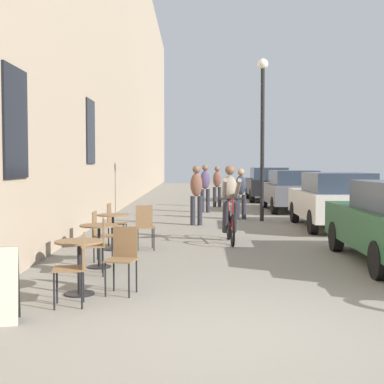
# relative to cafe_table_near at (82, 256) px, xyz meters

# --- Properties ---
(ground_plane) EXTENTS (88.00, 88.00, 0.00)m
(ground_plane) POSITION_rel_cafe_table_near_xyz_m (1.98, -1.69, -0.52)
(ground_plane) COLOR gray
(building_facade_left) EXTENTS (0.54, 68.00, 12.90)m
(building_facade_left) POSITION_rel_cafe_table_near_xyz_m (-1.47, 12.31, 5.93)
(building_facade_left) COLOR tan
(building_facade_left) RESTS_ON ground_plane
(cafe_table_near) EXTENTS (0.64, 0.64, 0.72)m
(cafe_table_near) POSITION_rel_cafe_table_near_xyz_m (0.00, 0.00, 0.00)
(cafe_table_near) COLOR black
(cafe_table_near) RESTS_ON ground_plane
(cafe_chair_near_toward_street) EXTENTS (0.45, 0.45, 0.89)m
(cafe_chair_near_toward_street) POSITION_rel_cafe_table_near_xyz_m (0.57, 0.07, -0.00)
(cafe_chair_near_toward_street) COLOR black
(cafe_chair_near_toward_street) RESTS_ON ground_plane
(cafe_chair_near_toward_wall) EXTENTS (0.43, 0.43, 0.89)m
(cafe_chair_near_toward_wall) POSITION_rel_cafe_table_near_xyz_m (0.08, -0.59, -0.00)
(cafe_chair_near_toward_wall) COLOR black
(cafe_chair_near_toward_wall) RESTS_ON ground_plane
(cafe_table_mid) EXTENTS (0.64, 0.64, 0.72)m
(cafe_table_mid) POSITION_rel_cafe_table_near_xyz_m (-0.06, 1.90, 0.00)
(cafe_table_mid) COLOR black
(cafe_table_mid) RESTS_ON ground_plane
(cafe_chair_mid_toward_street) EXTENTS (0.45, 0.45, 0.89)m
(cafe_chair_mid_toward_street) POSITION_rel_cafe_table_near_xyz_m (0.01, 1.28, -0.00)
(cafe_chair_mid_toward_street) COLOR black
(cafe_chair_mid_toward_street) RESTS_ON ground_plane
(cafe_chair_mid_toward_wall) EXTENTS (0.39, 0.39, 0.89)m
(cafe_chair_mid_toward_wall) POSITION_rel_cafe_table_near_xyz_m (-0.14, 2.48, -0.00)
(cafe_chair_mid_toward_wall) COLOR black
(cafe_chair_mid_toward_wall) RESTS_ON ground_plane
(cafe_table_far) EXTENTS (0.64, 0.64, 0.72)m
(cafe_table_far) POSITION_rel_cafe_table_near_xyz_m (-0.10, 3.80, 0.00)
(cafe_table_far) COLOR black
(cafe_table_far) RESTS_ON ground_plane
(cafe_chair_far_toward_street) EXTENTS (0.40, 0.40, 0.89)m
(cafe_chair_far_toward_street) POSITION_rel_cafe_table_near_xyz_m (-0.18, 4.48, -0.00)
(cafe_chair_far_toward_street) COLOR black
(cafe_chair_far_toward_street) RESTS_ON ground_plane
(cafe_chair_far_toward_wall) EXTENTS (0.44, 0.44, 0.89)m
(cafe_chair_far_toward_wall) POSITION_rel_cafe_table_near_xyz_m (0.54, 3.88, -0.00)
(cafe_chair_far_toward_wall) COLOR black
(cafe_chair_far_toward_wall) RESTS_ON ground_plane
(cyclist_on_bicycle) EXTENTS (0.52, 1.76, 1.74)m
(cyclist_on_bicycle) POSITION_rel_cafe_table_near_xyz_m (2.35, 4.92, 0.29)
(cyclist_on_bicycle) COLOR black
(cyclist_on_bicycle) RESTS_ON ground_plane
(pedestrian_near) EXTENTS (0.34, 0.24, 1.69)m
(pedestrian_near) POSITION_rel_cafe_table_near_xyz_m (1.62, 8.22, 0.43)
(pedestrian_near) COLOR #26262D
(pedestrian_near) RESTS_ON ground_plane
(pedestrian_mid) EXTENTS (0.34, 0.25, 1.60)m
(pedestrian_mid) POSITION_rel_cafe_table_near_xyz_m (3.03, 9.90, 0.38)
(pedestrian_mid) COLOR #26262D
(pedestrian_mid) RESTS_ON ground_plane
(pedestrian_far) EXTENTS (0.37, 0.29, 1.72)m
(pedestrian_far) POSITION_rel_cafe_table_near_xyz_m (1.97, 12.33, 0.45)
(pedestrian_far) COLOR #26262D
(pedestrian_far) RESTS_ON ground_plane
(pedestrian_furthest) EXTENTS (0.36, 0.27, 1.66)m
(pedestrian_furthest) POSITION_rel_cafe_table_near_xyz_m (2.51, 14.82, 0.41)
(pedestrian_furthest) COLOR #26262D
(pedestrian_furthest) RESTS_ON ground_plane
(street_lamp) EXTENTS (0.32, 0.32, 4.90)m
(street_lamp) POSITION_rel_cafe_table_near_xyz_m (3.63, 9.33, 2.59)
(street_lamp) COLOR black
(street_lamp) RESTS_ON ground_plane
(parked_car_second) EXTENTS (1.89, 4.30, 1.51)m
(parked_car_second) POSITION_rel_cafe_table_near_xyz_m (5.32, 7.46, 0.26)
(parked_car_second) COLOR beige
(parked_car_second) RESTS_ON ground_plane
(parked_car_third) EXTENTS (1.82, 4.25, 1.51)m
(parked_car_third) POSITION_rel_cafe_table_near_xyz_m (5.17, 12.93, 0.26)
(parked_car_third) COLOR #595960
(parked_car_third) RESTS_ON ground_plane
(parked_car_fourth) EXTENTS (2.00, 4.49, 1.58)m
(parked_car_fourth) POSITION_rel_cafe_table_near_xyz_m (5.07, 18.52, 0.30)
(parked_car_fourth) COLOR black
(parked_car_fourth) RESTS_ON ground_plane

